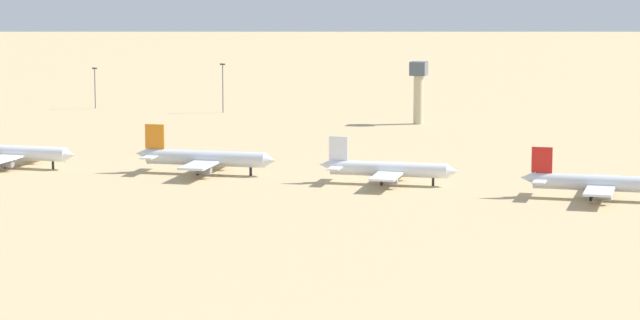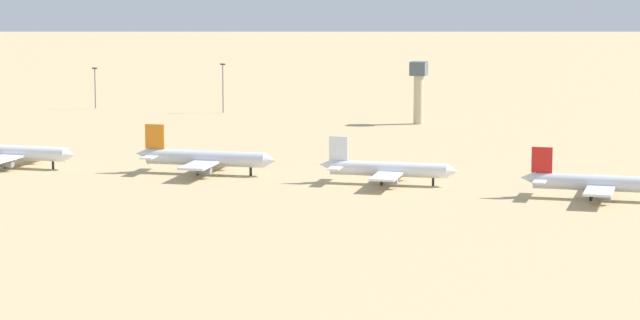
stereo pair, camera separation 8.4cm
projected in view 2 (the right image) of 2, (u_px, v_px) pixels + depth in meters
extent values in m
plane|color=tan|center=(385.00, 184.00, 357.95)|extent=(4000.00, 4000.00, 0.00)
cylinder|color=white|center=(14.00, 152.00, 384.95)|extent=(30.04, 3.86, 3.75)
cone|color=white|center=(70.00, 155.00, 380.18)|extent=(2.83, 3.58, 3.57)
cube|color=white|center=(17.00, 155.00, 384.76)|extent=(6.49, 30.05, 0.53)
cylinder|color=slate|center=(33.00, 156.00, 391.33)|extent=(3.39, 2.08, 2.06)
cylinder|color=slate|center=(7.00, 164.00, 378.02)|extent=(3.39, 2.08, 2.06)
cylinder|color=black|center=(53.00, 165.00, 382.04)|extent=(0.66, 0.66, 2.06)
cylinder|color=black|center=(13.00, 162.00, 387.91)|extent=(0.66, 0.66, 2.06)
cylinder|color=black|center=(5.00, 164.00, 383.65)|extent=(0.66, 0.66, 2.06)
cylinder|color=silver|center=(206.00, 158.00, 373.38)|extent=(31.44, 5.72, 3.91)
cone|color=silver|center=(270.00, 160.00, 369.41)|extent=(3.14, 3.88, 3.71)
cone|color=silver|center=(143.00, 154.00, 377.25)|extent=(4.09, 3.54, 3.32)
cube|color=orange|center=(155.00, 137.00, 375.82)|extent=(5.10, 0.78, 6.35)
cube|color=silver|center=(160.00, 153.00, 380.26)|extent=(3.51, 6.81, 0.35)
cube|color=silver|center=(150.00, 157.00, 372.75)|extent=(3.51, 6.81, 0.35)
cube|color=silver|center=(210.00, 161.00, 373.23)|extent=(8.45, 31.60, 0.55)
cylinder|color=slate|center=(222.00, 162.00, 380.25)|extent=(3.64, 2.35, 2.15)
cylinder|color=slate|center=(204.00, 170.00, 366.16)|extent=(3.64, 2.35, 2.15)
cylinder|color=black|center=(251.00, 172.00, 371.04)|extent=(0.68, 0.68, 2.15)
cylinder|color=black|center=(203.00, 168.00, 376.41)|extent=(0.68, 0.68, 2.15)
cylinder|color=black|center=(198.00, 171.00, 371.90)|extent=(0.68, 0.68, 2.15)
cylinder|color=white|center=(389.00, 169.00, 357.12)|extent=(28.95, 5.36, 3.60)
cone|color=white|center=(453.00, 171.00, 353.52)|extent=(2.90, 3.58, 3.42)
cone|color=white|center=(326.00, 165.00, 360.64)|extent=(3.78, 3.27, 3.06)
cube|color=white|center=(338.00, 148.00, 359.33)|extent=(4.70, 0.74, 5.85)
cube|color=white|center=(342.00, 164.00, 363.43)|extent=(3.25, 6.28, 0.32)
cube|color=white|center=(335.00, 168.00, 356.50)|extent=(3.25, 6.28, 0.32)
cube|color=white|center=(392.00, 171.00, 356.99)|extent=(7.88, 29.10, 0.50)
cylinder|color=slate|center=(401.00, 173.00, 363.46)|extent=(3.35, 2.17, 1.98)
cylinder|color=slate|center=(391.00, 181.00, 350.47)|extent=(3.35, 2.17, 1.98)
cylinder|color=black|center=(433.00, 182.00, 355.01)|extent=(0.63, 0.63, 1.98)
cylinder|color=black|center=(385.00, 179.00, 359.91)|extent=(0.63, 0.63, 1.98)
cylinder|color=black|center=(382.00, 182.00, 355.75)|extent=(0.63, 0.63, 1.98)
cylinder|color=silver|center=(598.00, 183.00, 335.65)|extent=(29.55, 4.62, 3.68)
cone|color=silver|center=(528.00, 178.00, 339.71)|extent=(3.78, 3.24, 3.13)
cube|color=red|center=(542.00, 160.00, 338.29)|extent=(4.80, 0.61, 5.98)
cube|color=silver|center=(543.00, 177.00, 342.45)|extent=(3.14, 6.35, 0.33)
cube|color=silver|center=(540.00, 181.00, 335.41)|extent=(3.14, 6.35, 0.33)
cube|color=silver|center=(602.00, 185.00, 335.49)|extent=(7.19, 29.63, 0.52)
cylinder|color=slate|center=(608.00, 186.00, 342.04)|extent=(3.38, 2.13, 2.02)
cylinder|color=slate|center=(604.00, 196.00, 328.85)|extent=(3.38, 2.13, 2.02)
cylinder|color=black|center=(592.00, 193.00, 338.53)|extent=(0.64, 0.64, 2.02)
cylinder|color=black|center=(591.00, 197.00, 334.31)|extent=(0.64, 0.64, 2.02)
cylinder|color=#C6B793|center=(418.00, 100.00, 478.61)|extent=(3.20, 3.20, 15.91)
cube|color=#4C5660|center=(419.00, 69.00, 477.14)|extent=(5.20, 5.20, 4.49)
cylinder|color=#59595E|center=(223.00, 89.00, 511.47)|extent=(0.36, 0.36, 16.66)
cube|color=#333333|center=(223.00, 64.00, 510.24)|extent=(1.80, 0.50, 0.50)
cylinder|color=#59595E|center=(95.00, 89.00, 524.80)|extent=(0.36, 0.36, 14.17)
cube|color=#333333|center=(95.00, 68.00, 523.75)|extent=(1.80, 0.50, 0.50)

